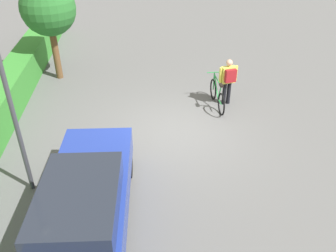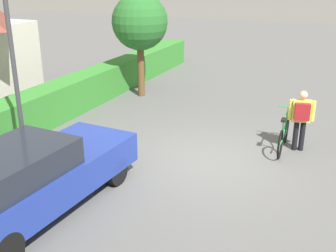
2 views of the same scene
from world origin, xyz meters
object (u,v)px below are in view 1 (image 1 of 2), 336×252
bicycle (217,95)px  street_lamp (3,76)px  person_rider (228,78)px  tree_kerbside (48,9)px  parked_car_near (86,201)px

bicycle → street_lamp: size_ratio=0.41×
person_rider → street_lamp: bearing=123.3°
tree_kerbside → bicycle: bearing=-117.9°
street_lamp → tree_kerbside: size_ratio=1.23×
parked_car_near → bicycle: 6.22m
bicycle → street_lamp: (-3.53, 5.22, 2.46)m
person_rider → street_lamp: size_ratio=0.35×
tree_kerbside → person_rider: bearing=-115.5°
bicycle → tree_kerbside: bearing=62.1°
street_lamp → person_rider: bearing=-56.7°
parked_car_near → person_rider: person_rider is taller
person_rider → bicycle: bearing=109.3°
person_rider → tree_kerbside: (2.83, 5.94, 1.68)m
person_rider → tree_kerbside: 6.79m
parked_car_near → street_lamp: (1.39, 1.45, 2.10)m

